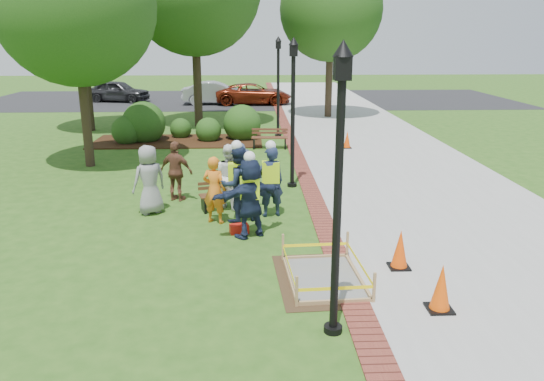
{
  "coord_description": "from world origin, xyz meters",
  "views": [
    {
      "loc": [
        0.04,
        -10.04,
        4.32
      ],
      "look_at": [
        0.5,
        1.2,
        1.0
      ],
      "focal_mm": 35.0,
      "sensor_mm": 36.0,
      "label": 1
    }
  ],
  "objects_px": {
    "bench_near": "(226,201)",
    "hivis_worker_c": "(237,182)",
    "hivis_worker_b": "(271,179)",
    "lamp_near": "(339,173)",
    "wet_concrete_pad": "(324,268)",
    "hivis_worker_a": "(250,195)",
    "cone_front": "(441,289)"
  },
  "relations": [
    {
      "from": "bench_near",
      "to": "hivis_worker_c",
      "type": "relative_size",
      "value": 0.71
    },
    {
      "from": "bench_near",
      "to": "hivis_worker_b",
      "type": "relative_size",
      "value": 0.74
    },
    {
      "from": "lamp_near",
      "to": "hivis_worker_b",
      "type": "distance_m",
      "value": 5.63
    },
    {
      "from": "wet_concrete_pad",
      "to": "hivis_worker_a",
      "type": "distance_m",
      "value": 2.71
    },
    {
      "from": "bench_near",
      "to": "cone_front",
      "type": "bearing_deg",
      "value": -55.56
    },
    {
      "from": "hivis_worker_c",
      "to": "bench_near",
      "type": "bearing_deg",
      "value": 109.93
    },
    {
      "from": "hivis_worker_a",
      "to": "hivis_worker_c",
      "type": "bearing_deg",
      "value": 106.15
    },
    {
      "from": "wet_concrete_pad",
      "to": "cone_front",
      "type": "bearing_deg",
      "value": -35.22
    },
    {
      "from": "wet_concrete_pad",
      "to": "hivis_worker_a",
      "type": "xyz_separation_m",
      "value": [
        -1.35,
        2.24,
        0.72
      ]
    },
    {
      "from": "lamp_near",
      "to": "cone_front",
      "type": "bearing_deg",
      "value": 17.09
    },
    {
      "from": "hivis_worker_a",
      "to": "bench_near",
      "type": "bearing_deg",
      "value": 107.95
    },
    {
      "from": "hivis_worker_c",
      "to": "cone_front",
      "type": "bearing_deg",
      "value": -53.08
    },
    {
      "from": "hivis_worker_c",
      "to": "hivis_worker_a",
      "type": "bearing_deg",
      "value": -73.85
    },
    {
      "from": "cone_front",
      "to": "lamp_near",
      "type": "xyz_separation_m",
      "value": [
        -1.82,
        -0.56,
        2.09
      ]
    },
    {
      "from": "hivis_worker_c",
      "to": "lamp_near",
      "type": "bearing_deg",
      "value": -73.03
    },
    {
      "from": "hivis_worker_a",
      "to": "hivis_worker_b",
      "type": "height_order",
      "value": "hivis_worker_a"
    },
    {
      "from": "cone_front",
      "to": "hivis_worker_a",
      "type": "relative_size",
      "value": 0.42
    },
    {
      "from": "cone_front",
      "to": "hivis_worker_a",
      "type": "distance_m",
      "value": 4.65
    },
    {
      "from": "hivis_worker_b",
      "to": "hivis_worker_c",
      "type": "distance_m",
      "value": 0.87
    },
    {
      "from": "bench_near",
      "to": "hivis_worker_c",
      "type": "distance_m",
      "value": 1.22
    },
    {
      "from": "bench_near",
      "to": "lamp_near",
      "type": "xyz_separation_m",
      "value": [
        1.86,
        -5.94,
        2.25
      ]
    },
    {
      "from": "hivis_worker_a",
      "to": "hivis_worker_b",
      "type": "bearing_deg",
      "value": 69.6
    },
    {
      "from": "wet_concrete_pad",
      "to": "hivis_worker_b",
      "type": "distance_m",
      "value": 3.76
    },
    {
      "from": "wet_concrete_pad",
      "to": "hivis_worker_b",
      "type": "relative_size",
      "value": 1.26
    },
    {
      "from": "hivis_worker_b",
      "to": "hivis_worker_a",
      "type": "bearing_deg",
      "value": -110.4
    },
    {
      "from": "lamp_near",
      "to": "hivis_worker_b",
      "type": "xyz_separation_m",
      "value": [
        -0.73,
        5.37,
        -1.54
      ]
    },
    {
      "from": "bench_near",
      "to": "wet_concrete_pad",
      "type": "bearing_deg",
      "value": -64.67
    },
    {
      "from": "wet_concrete_pad",
      "to": "hivis_worker_c",
      "type": "relative_size",
      "value": 1.21
    },
    {
      "from": "wet_concrete_pad",
      "to": "cone_front",
      "type": "height_order",
      "value": "cone_front"
    },
    {
      "from": "hivis_worker_c",
      "to": "wet_concrete_pad",
      "type": "bearing_deg",
      "value": -63.24
    },
    {
      "from": "bench_near",
      "to": "cone_front",
      "type": "height_order",
      "value": "cone_front"
    },
    {
      "from": "cone_front",
      "to": "lamp_near",
      "type": "relative_size",
      "value": 0.19
    }
  ]
}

